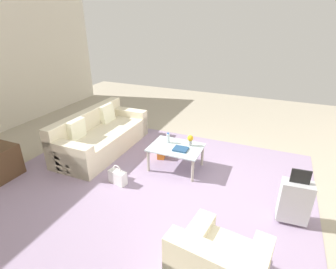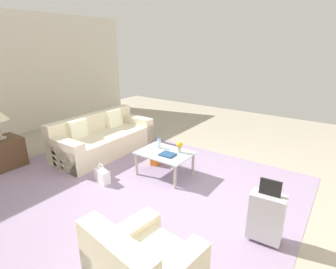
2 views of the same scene
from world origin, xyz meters
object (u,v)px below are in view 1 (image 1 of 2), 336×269
flower_vase (190,139)px  suitcase_silver (295,201)px  coffee_table_book (181,149)px  handbag_orange (162,151)px  couch (99,137)px  water_bottle (168,138)px  handbag_white (118,177)px  coffee_table (176,150)px

flower_vase → suitcase_silver: bearing=154.5°
coffee_table_book → handbag_orange: coffee_table_book is taller
couch → flower_vase: (-2.01, -0.05, 0.28)m
water_bottle → handbag_orange: bearing=-42.7°
water_bottle → coffee_table_book: water_bottle is taller
couch → suitcase_silver: bearing=168.1°
water_bottle → handbag_white: size_ratio=0.57×
couch → water_bottle: (-1.59, -0.00, 0.26)m
suitcase_silver → handbag_white: (2.73, 0.15, -0.23)m
water_bottle → handbag_white: (0.53, 0.95, -0.42)m
coffee_table_book → suitcase_silver: suitcase_silver is taller
flower_vase → suitcase_silver: size_ratio=0.24×
flower_vase → water_bottle: bearing=6.8°
flower_vase → handbag_white: size_ratio=0.57×
flower_vase → coffee_table: bearing=34.3°
flower_vase → coffee_table_book: bearing=66.5°
couch → suitcase_silver: 3.88m
water_bottle → coffee_table_book: 0.38m
flower_vase → suitcase_silver: (-1.78, 0.85, -0.22)m
handbag_orange → handbag_white: bearing=75.1°
coffee_table_book → handbag_orange: bearing=-36.4°
coffee_table_book → handbag_white: (0.85, 0.77, -0.34)m
couch → water_bottle: couch is taller
coffee_table_book → couch: bearing=-6.3°
coffee_table → flower_vase: flower_vase is taller
couch → handbag_orange: 1.40m
handbag_white → suitcase_silver: bearing=-176.8°
coffee_table → suitcase_silver: suitcase_silver is taller
coffee_table → water_bottle: bearing=-26.6°
flower_vase → handbag_orange: 0.80m
handbag_white → coffee_table_book: bearing=-137.8°
coffee_table_book → handbag_white: bearing=41.3°
water_bottle → flower_vase: (-0.42, -0.05, 0.03)m
suitcase_silver → handbag_white: size_ratio=2.37×
coffee_table → flower_vase: bearing=-145.7°
coffee_table → couch: bearing=-3.2°
flower_vase → handbag_white: 1.46m
coffee_table → coffee_table_book: (-0.12, 0.08, 0.08)m
couch → coffee_table_book: couch is taller
couch → handbag_orange: bearing=-171.4°
flower_vase → handbag_orange: (0.64, -0.16, -0.45)m
handbag_orange → coffee_table_book: bearing=144.6°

